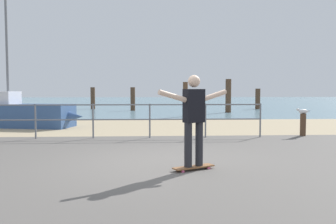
{
  "coord_description": "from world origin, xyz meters",
  "views": [
    {
      "loc": [
        -0.17,
        -7.09,
        1.48
      ],
      "look_at": [
        0.32,
        2.0,
        0.9
      ],
      "focal_mm": 38.16,
      "sensor_mm": 36.0,
      "label": 1
    }
  ],
  "objects_px": {
    "skateboarder": "(194,115)",
    "bollard_short": "(303,125)",
    "sailboat": "(20,114)",
    "skateboard": "(194,167)",
    "seagull": "(303,111)"
  },
  "relations": [
    {
      "from": "sailboat",
      "to": "skateboarder",
      "type": "distance_m",
      "value": 9.74
    },
    {
      "from": "sailboat",
      "to": "skateboarder",
      "type": "height_order",
      "value": "sailboat"
    },
    {
      "from": "bollard_short",
      "to": "seagull",
      "type": "bearing_deg",
      "value": -168.44
    },
    {
      "from": "sailboat",
      "to": "seagull",
      "type": "height_order",
      "value": "sailboat"
    },
    {
      "from": "skateboarder",
      "to": "bollard_short",
      "type": "xyz_separation_m",
      "value": [
        4.04,
        4.56,
        -0.66
      ]
    },
    {
      "from": "skateboard",
      "to": "bollard_short",
      "type": "relative_size",
      "value": 1.12
    },
    {
      "from": "sailboat",
      "to": "skateboarder",
      "type": "bearing_deg",
      "value": -53.1
    },
    {
      "from": "sailboat",
      "to": "skateboard",
      "type": "bearing_deg",
      "value": -53.1
    },
    {
      "from": "skateboard",
      "to": "skateboarder",
      "type": "relative_size",
      "value": 0.49
    },
    {
      "from": "skateboarder",
      "to": "bollard_short",
      "type": "height_order",
      "value": "skateboarder"
    },
    {
      "from": "skateboard",
      "to": "sailboat",
      "type": "bearing_deg",
      "value": 126.9
    },
    {
      "from": "bollard_short",
      "to": "sailboat",
      "type": "bearing_deg",
      "value": 161.94
    },
    {
      "from": "seagull",
      "to": "bollard_short",
      "type": "bearing_deg",
      "value": 11.56
    },
    {
      "from": "sailboat",
      "to": "skateboard",
      "type": "height_order",
      "value": "sailboat"
    },
    {
      "from": "skateboard",
      "to": "seagull",
      "type": "distance_m",
      "value": 6.12
    }
  ]
}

